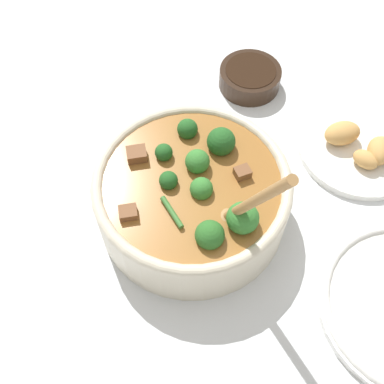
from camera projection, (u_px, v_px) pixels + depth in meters
ground_plane at (192, 213)px, 0.70m from camera, size 4.00×4.00×0.00m
stew_bowl at (193, 194)px, 0.66m from camera, size 0.27×0.27×0.25m
condiment_bowl at (250, 77)px, 0.82m from camera, size 0.10×0.10×0.04m
food_plate at (361, 146)px, 0.75m from camera, size 0.19×0.19×0.05m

